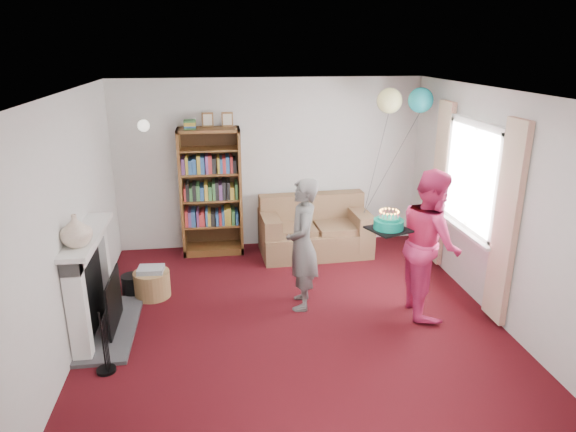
{
  "coord_description": "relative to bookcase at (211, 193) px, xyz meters",
  "views": [
    {
      "loc": [
        -0.78,
        -4.92,
        2.95
      ],
      "look_at": [
        0.01,
        0.6,
        1.07
      ],
      "focal_mm": 32.0,
      "sensor_mm": 36.0,
      "label": 1
    }
  ],
  "objects": [
    {
      "name": "ground",
      "position": [
        0.88,
        -2.3,
        -0.9
      ],
      "size": [
        5.0,
        5.0,
        0.0
      ],
      "primitive_type": "plane",
      "color": "black",
      "rests_on": "ground"
    },
    {
      "name": "wall_back",
      "position": [
        0.88,
        0.21,
        0.35
      ],
      "size": [
        4.5,
        0.02,
        2.5
      ],
      "primitive_type": "cube",
      "color": "silver",
      "rests_on": "ground"
    },
    {
      "name": "wall_left",
      "position": [
        -1.38,
        -2.3,
        0.35
      ],
      "size": [
        0.02,
        5.0,
        2.5
      ],
      "primitive_type": "cube",
      "color": "silver",
      "rests_on": "ground"
    },
    {
      "name": "wall_right",
      "position": [
        3.14,
        -2.3,
        0.35
      ],
      "size": [
        0.02,
        5.0,
        2.5
      ],
      "primitive_type": "cube",
      "color": "silver",
      "rests_on": "ground"
    },
    {
      "name": "ceiling",
      "position": [
        0.88,
        -2.3,
        1.6
      ],
      "size": [
        4.5,
        5.0,
        0.01
      ],
      "primitive_type": "cube",
      "color": "white",
      "rests_on": "wall_back"
    },
    {
      "name": "fireplace",
      "position": [
        -1.21,
        -2.11,
        -0.39
      ],
      "size": [
        0.55,
        1.8,
        1.12
      ],
      "color": "#3F3F42",
      "rests_on": "ground"
    },
    {
      "name": "window_bay",
      "position": [
        3.08,
        -1.7,
        0.3
      ],
      "size": [
        0.14,
        2.02,
        2.2
      ],
      "color": "white",
      "rests_on": "ground"
    },
    {
      "name": "wall_sconce",
      "position": [
        -0.87,
        0.06,
        0.98
      ],
      "size": [
        0.16,
        0.23,
        0.16
      ],
      "color": "gold",
      "rests_on": "ground"
    },
    {
      "name": "bookcase",
      "position": [
        0.0,
        0.0,
        0.0
      ],
      "size": [
        0.87,
        0.42,
        2.05
      ],
      "color": "#472B14",
      "rests_on": "ground"
    },
    {
      "name": "sofa",
      "position": [
        1.48,
        -0.24,
        -0.59
      ],
      "size": [
        1.57,
        0.83,
        0.83
      ],
      "rotation": [
        0.0,
        0.0,
        0.05
      ],
      "color": "brown",
      "rests_on": "ground"
    },
    {
      "name": "wicker_basket",
      "position": [
        -0.75,
        -1.37,
        -0.73
      ],
      "size": [
        0.43,
        0.43,
        0.38
      ],
      "rotation": [
        0.0,
        0.0,
        -0.06
      ],
      "color": "#A07A4A",
      "rests_on": "ground"
    },
    {
      "name": "person_striped",
      "position": [
        1.03,
        -1.86,
        -0.13
      ],
      "size": [
        0.45,
        0.61,
        1.55
      ],
      "primitive_type": "imported",
      "rotation": [
        0.0,
        0.0,
        -1.72
      ],
      "color": "black",
      "rests_on": "ground"
    },
    {
      "name": "person_magenta",
      "position": [
        2.42,
        -2.17,
        -0.07
      ],
      "size": [
        0.71,
        0.88,
        1.68
      ],
      "primitive_type": "imported",
      "rotation": [
        0.0,
        0.0,
        1.47
      ],
      "color": "#D02961",
      "rests_on": "ground"
    },
    {
      "name": "birthday_cake",
      "position": [
        1.92,
        -2.18,
        0.18
      ],
      "size": [
        0.39,
        0.39,
        0.22
      ],
      "rotation": [
        0.0,
        0.0,
        0.37
      ],
      "color": "black",
      "rests_on": "ground"
    },
    {
      "name": "balloons",
      "position": [
        2.66,
        -0.44,
        1.32
      ],
      "size": [
        0.92,
        0.34,
        1.75
      ],
      "color": "#3F3F3F",
      "rests_on": "ground"
    },
    {
      "name": "mantel_vase",
      "position": [
        -1.24,
        -2.45,
        0.38
      ],
      "size": [
        0.33,
        0.33,
        0.31
      ],
      "primitive_type": "imported",
      "rotation": [
        0.0,
        0.0,
        0.13
      ],
      "color": "beige",
      "rests_on": "fireplace"
    }
  ]
}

